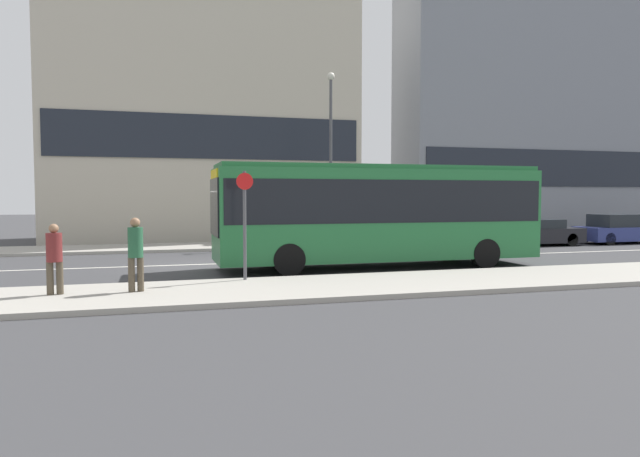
# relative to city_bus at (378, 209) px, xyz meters

# --- Properties ---
(ground_plane) EXTENTS (120.00, 120.00, 0.00)m
(ground_plane) POSITION_rel_city_bus_xyz_m (-5.53, 2.42, -1.91)
(ground_plane) COLOR #3A3A3D
(sidewalk_near) EXTENTS (44.00, 3.50, 0.13)m
(sidewalk_near) POSITION_rel_city_bus_xyz_m (-5.53, -3.83, -1.85)
(sidewalk_near) COLOR #A39E93
(sidewalk_near) RESTS_ON ground_plane
(sidewalk_far) EXTENTS (44.00, 3.50, 0.13)m
(sidewalk_far) POSITION_rel_city_bus_xyz_m (-5.53, 8.67, -1.85)
(sidewalk_far) COLOR #A39E93
(sidewalk_far) RESTS_ON ground_plane
(lane_centerline) EXTENTS (41.80, 0.16, 0.01)m
(lane_centerline) POSITION_rel_city_bus_xyz_m (-5.53, 2.42, -1.91)
(lane_centerline) COLOR silver
(lane_centerline) RESTS_ON ground_plane
(apartment_block_left_tower) EXTENTS (16.24, 6.09, 19.37)m
(apartment_block_left_tower) POSITION_rel_city_bus_xyz_m (-4.30, 14.92, 7.77)
(apartment_block_left_tower) COLOR beige
(apartment_block_left_tower) RESTS_ON ground_plane
(apartment_block_right_tower) EXTENTS (19.52, 4.12, 14.66)m
(apartment_block_right_tower) POSITION_rel_city_bus_xyz_m (17.05, 13.94, 5.41)
(apartment_block_right_tower) COLOR gray
(apartment_block_right_tower) RESTS_ON ground_plane
(city_bus) EXTENTS (10.61, 2.59, 3.33)m
(city_bus) POSITION_rel_city_bus_xyz_m (0.00, 0.00, 0.00)
(city_bus) COLOR #236B38
(city_bus) RESTS_ON ground_plane
(parked_car_0) EXTENTS (4.10, 1.70, 1.25)m
(parked_car_0) POSITION_rel_city_bus_xyz_m (10.43, 5.67, -1.31)
(parked_car_0) COLOR black
(parked_car_0) RESTS_ON ground_plane
(parked_car_1) EXTENTS (3.94, 1.81, 1.44)m
(parked_car_1) POSITION_rel_city_bus_xyz_m (15.02, 5.65, -1.24)
(parked_car_1) COLOR navy
(parked_car_1) RESTS_ON ground_plane
(pedestrian_near_stop) EXTENTS (0.35, 0.34, 1.60)m
(pedestrian_near_stop) POSITION_rel_city_bus_xyz_m (-9.20, -3.53, -0.88)
(pedestrian_near_stop) COLOR #4C4233
(pedestrian_near_stop) RESTS_ON sidewalk_near
(pedestrian_down_pavement) EXTENTS (0.35, 0.34, 1.72)m
(pedestrian_down_pavement) POSITION_rel_city_bus_xyz_m (-7.46, -3.62, -0.81)
(pedestrian_down_pavement) COLOR #4C4233
(pedestrian_down_pavement) RESTS_ON sidewalk_near
(bus_stop_sign) EXTENTS (0.44, 0.12, 2.87)m
(bus_stop_sign) POSITION_rel_city_bus_xyz_m (-4.75, -2.44, -0.12)
(bus_stop_sign) COLOR #4C4C51
(bus_stop_sign) RESTS_ON sidewalk_near
(street_lamp) EXTENTS (0.36, 0.36, 7.92)m
(street_lamp) POSITION_rel_city_bus_xyz_m (0.88, 8.09, 2.97)
(street_lamp) COLOR #4C4C51
(street_lamp) RESTS_ON sidewalk_far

